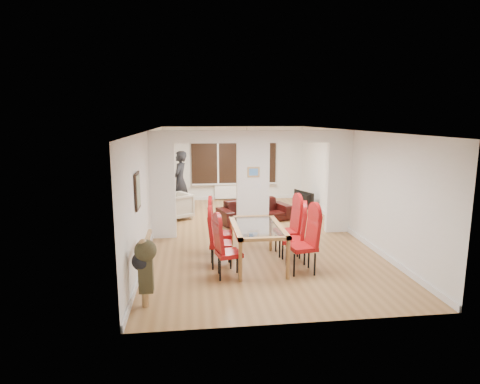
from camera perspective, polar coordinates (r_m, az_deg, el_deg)
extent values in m
cube|color=olive|center=(10.20, 1.80, -6.01)|extent=(5.00, 9.00, 0.01)
cube|color=white|center=(9.91, 1.84, 1.22)|extent=(5.00, 0.18, 2.60)
cube|color=black|center=(14.25, -0.86, 4.87)|extent=(3.00, 0.08, 1.80)
cube|color=white|center=(14.38, -0.83, 0.09)|extent=(1.40, 0.08, 0.50)
sphere|color=orange|center=(13.11, 0.98, 7.23)|extent=(0.36, 0.36, 0.36)
cube|color=gray|center=(7.44, -14.37, 0.14)|extent=(0.04, 0.52, 0.67)
cube|color=#4C8CD8|center=(9.77, 1.94, 2.87)|extent=(0.30, 0.03, 0.25)
imported|color=black|center=(11.38, 2.10, -2.68)|extent=(2.23, 1.45, 0.61)
imported|color=#BDB3A0|center=(11.77, -9.18, -2.00)|extent=(1.11, 1.12, 0.75)
imported|color=black|center=(12.71, -8.52, 1.55)|extent=(0.78, 0.62, 1.89)
imported|color=black|center=(13.12, 8.68, -1.13)|extent=(0.95, 0.49, 0.56)
cylinder|color=#143F19|center=(12.66, 2.41, -0.96)|extent=(0.07, 0.07, 0.27)
imported|color=black|center=(12.79, 2.08, -1.34)|extent=(0.22, 0.22, 0.05)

